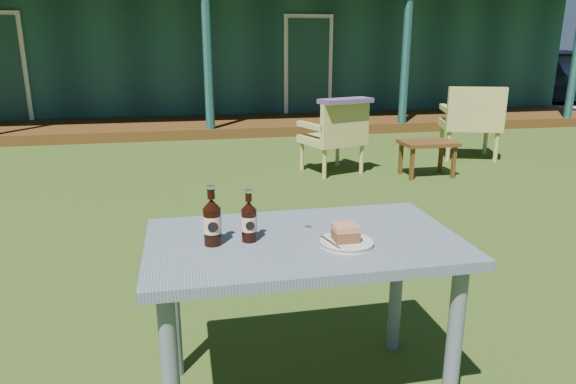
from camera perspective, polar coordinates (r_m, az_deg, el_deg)
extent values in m
plane|color=#334916|center=(3.72, -4.08, -6.76)|extent=(80.00, 80.00, 0.00)
cube|color=#173E3C|center=(12.91, -10.08, 15.14)|extent=(15.00, 6.00, 2.60)
cube|color=#4B2D12|center=(9.11, -8.86, 7.24)|extent=(15.00, 1.80, 0.16)
cylinder|color=#173E3C|center=(8.22, -8.90, 14.33)|extent=(0.14, 0.14, 2.45)
cylinder|color=#173E3C|center=(8.99, 12.94, 14.25)|extent=(0.14, 0.14, 2.45)
cylinder|color=#173E3C|center=(10.74, 29.36, 12.88)|extent=(0.14, 0.14, 2.45)
cube|color=white|center=(10.19, 2.25, 13.52)|extent=(0.95, 0.06, 2.00)
cube|color=#193D38|center=(10.16, 2.29, 13.51)|extent=(0.80, 0.04, 1.85)
imported|color=black|center=(14.97, 28.16, 11.41)|extent=(4.54, 3.44, 1.44)
cube|color=slate|center=(1.99, 1.75, -5.65)|extent=(1.20, 0.70, 0.04)
cylinder|color=slate|center=(1.89, -12.85, -19.97)|extent=(0.06, 0.06, 0.68)
cylinder|color=slate|center=(2.11, 17.93, -16.12)|extent=(0.06, 0.06, 0.68)
cylinder|color=slate|center=(2.35, -12.68, -12.27)|extent=(0.06, 0.06, 0.68)
cylinder|color=slate|center=(2.53, 11.93, -10.03)|extent=(0.06, 0.06, 0.68)
cylinder|color=silver|center=(1.93, 6.51, -5.60)|extent=(0.20, 0.20, 0.01)
cylinder|color=olive|center=(1.93, 6.52, -5.46)|extent=(0.20, 0.20, 0.00)
cube|color=brown|center=(1.93, 6.41, -4.79)|extent=(0.09, 0.08, 0.04)
cube|color=#BB7153|center=(1.92, 6.43, -3.93)|extent=(0.09, 0.09, 0.02)
cube|color=silver|center=(1.90, 4.74, -5.62)|extent=(0.04, 0.14, 0.00)
cylinder|color=black|center=(1.94, -4.34, -3.74)|extent=(0.06, 0.06, 0.12)
cone|color=black|center=(1.92, -4.39, -1.52)|extent=(0.06, 0.06, 0.03)
cylinder|color=black|center=(1.91, -4.41, -0.55)|extent=(0.02, 0.02, 0.03)
cylinder|color=silver|center=(1.90, -4.42, 0.08)|extent=(0.03, 0.03, 0.01)
cylinder|color=#CFB392|center=(1.94, -4.34, -3.47)|extent=(0.06, 0.06, 0.06)
cylinder|color=black|center=(1.91, -4.23, -3.77)|extent=(0.03, 0.00, 0.03)
cylinder|color=black|center=(1.92, -8.39, -3.84)|extent=(0.07, 0.07, 0.14)
cone|color=black|center=(1.89, -8.50, -1.30)|extent=(0.07, 0.07, 0.04)
cylinder|color=black|center=(1.88, -8.55, -0.18)|extent=(0.03, 0.03, 0.04)
cylinder|color=silver|center=(1.87, -8.58, 0.55)|extent=(0.03, 0.03, 0.01)
cylinder|color=#CFB392|center=(1.92, -8.41, -3.54)|extent=(0.07, 0.07, 0.06)
cylinder|color=black|center=(1.88, -8.34, -3.88)|extent=(0.04, 0.00, 0.04)
cylinder|color=silver|center=(2.09, 2.23, -3.94)|extent=(0.03, 0.03, 0.01)
cube|color=tan|center=(6.00, 4.89, 5.81)|extent=(0.76, 0.74, 0.09)
cube|color=tan|center=(5.76, 6.37, 7.81)|extent=(0.60, 0.27, 0.40)
cube|color=tan|center=(6.14, 6.93, 7.67)|extent=(0.23, 0.53, 0.06)
cube|color=tan|center=(5.84, 2.60, 7.33)|extent=(0.23, 0.53, 0.06)
cylinder|color=tan|center=(6.38, 5.52, 4.46)|extent=(0.05, 0.05, 0.34)
cylinder|color=tan|center=(6.10, 1.56, 3.99)|extent=(0.05, 0.05, 0.34)
cylinder|color=tan|center=(6.00, 8.17, 3.65)|extent=(0.05, 0.05, 0.34)
cylinder|color=tan|center=(5.70, 4.07, 3.12)|extent=(0.05, 0.05, 0.34)
cube|color=tan|center=(7.18, 19.51, 7.06)|extent=(0.87, 0.84, 0.10)
cube|color=tan|center=(6.87, 20.21, 8.98)|extent=(0.69, 0.31, 0.46)
cube|color=tan|center=(7.25, 22.04, 8.51)|extent=(0.27, 0.60, 0.07)
cube|color=tan|center=(7.11, 17.16, 8.84)|extent=(0.27, 0.60, 0.07)
cylinder|color=tan|center=(7.54, 21.10, 5.43)|extent=(0.05, 0.05, 0.39)
cylinder|color=tan|center=(7.42, 16.68, 5.68)|extent=(0.05, 0.05, 0.39)
cylinder|color=tan|center=(7.03, 22.13, 4.62)|extent=(0.05, 0.05, 0.39)
cylinder|color=tan|center=(6.89, 17.40, 4.87)|extent=(0.05, 0.05, 0.39)
cube|color=#544064|center=(5.73, 6.44, 10.04)|extent=(0.65, 0.41, 0.05)
cube|color=#4B2D12|center=(5.99, 15.31, 5.27)|extent=(0.60, 0.40, 0.04)
cube|color=#4B2D12|center=(5.79, 13.61, 3.01)|extent=(0.04, 0.04, 0.36)
cube|color=#4B2D12|center=(6.02, 17.93, 3.16)|extent=(0.04, 0.04, 0.36)
cube|color=#4B2D12|center=(6.06, 12.42, 3.64)|extent=(0.04, 0.04, 0.36)
cube|color=#4B2D12|center=(6.28, 16.61, 3.77)|extent=(0.04, 0.04, 0.36)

